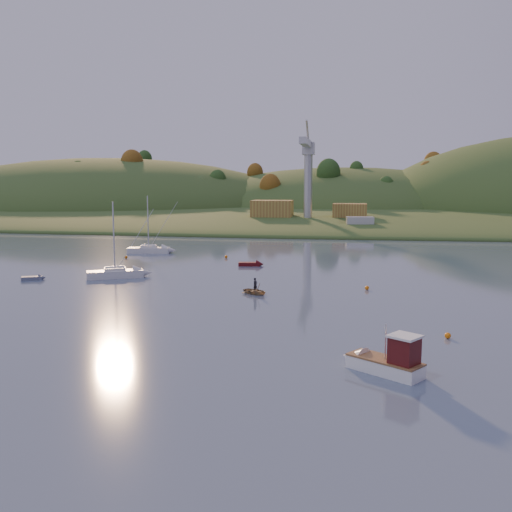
% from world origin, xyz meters
% --- Properties ---
extents(ground, '(500.00, 500.00, 0.00)m').
position_xyz_m(ground, '(0.00, 0.00, 0.00)').
color(ground, '#3D4E64').
rests_on(ground, ground).
extents(far_shore, '(620.00, 220.00, 1.50)m').
position_xyz_m(far_shore, '(0.00, 230.00, 0.00)').
color(far_shore, '#2E4C1E').
rests_on(far_shore, ground).
extents(shore_slope, '(640.00, 150.00, 7.00)m').
position_xyz_m(shore_slope, '(0.00, 165.00, 0.00)').
color(shore_slope, '#2E4C1E').
rests_on(shore_slope, ground).
extents(hill_left, '(170.00, 140.00, 44.00)m').
position_xyz_m(hill_left, '(-90.00, 200.00, 0.00)').
color(hill_left, '#2E4C1E').
rests_on(hill_left, ground).
extents(hill_center, '(140.00, 120.00, 36.00)m').
position_xyz_m(hill_center, '(10.00, 210.00, 0.00)').
color(hill_center, '#2E4C1E').
rests_on(hill_center, ground).
extents(hillside_trees, '(280.00, 50.00, 32.00)m').
position_xyz_m(hillside_trees, '(0.00, 185.00, 0.00)').
color(hillside_trees, '#264619').
rests_on(hillside_trees, ground).
extents(wharf, '(42.00, 16.00, 2.40)m').
position_xyz_m(wharf, '(5.00, 122.00, 1.20)').
color(wharf, slate).
rests_on(wharf, ground).
extents(shed_west, '(11.00, 8.00, 4.80)m').
position_xyz_m(shed_west, '(-8.00, 123.00, 4.80)').
color(shed_west, olive).
rests_on(shed_west, wharf).
extents(shed_east, '(9.00, 7.00, 4.00)m').
position_xyz_m(shed_east, '(13.00, 124.00, 4.40)').
color(shed_east, olive).
rests_on(shed_east, wharf).
extents(dock_crane, '(3.20, 28.00, 20.30)m').
position_xyz_m(dock_crane, '(2.00, 118.39, 17.17)').
color(dock_crane, '#B7B7BC').
rests_on(dock_crane, wharf).
extents(fishing_boat, '(5.87, 4.94, 3.78)m').
position_xyz_m(fishing_boat, '(15.62, 5.22, 0.83)').
color(fishing_boat, white).
rests_on(fishing_boat, ground).
extents(sailboat_near, '(7.36, 5.09, 9.92)m').
position_xyz_m(sailboat_near, '(-16.73, 37.05, 0.67)').
color(sailboat_near, silver).
rests_on(sailboat_near, ground).
extents(sailboat_far, '(7.44, 3.27, 9.97)m').
position_xyz_m(sailboat_far, '(-21.31, 62.12, 0.67)').
color(sailboat_far, silver).
rests_on(sailboat_far, ground).
extents(canoe, '(3.83, 3.57, 0.65)m').
position_xyz_m(canoe, '(3.11, 29.51, 0.32)').
color(canoe, '#A28559').
rests_on(canoe, ground).
extents(paddler, '(0.64, 0.70, 1.60)m').
position_xyz_m(paddler, '(3.11, 29.51, 0.80)').
color(paddler, black).
rests_on(paddler, ground).
extents(red_tender, '(3.84, 1.65, 1.27)m').
position_xyz_m(red_tender, '(-0.60, 50.44, 0.26)').
color(red_tender, '#500B0F').
rests_on(red_tender, ground).
extents(grey_dinghy, '(3.13, 2.27, 1.10)m').
position_xyz_m(grey_dinghy, '(-26.10, 34.10, 0.23)').
color(grey_dinghy, slate).
rests_on(grey_dinghy, ground).
extents(work_vessel, '(15.58, 7.05, 3.87)m').
position_xyz_m(work_vessel, '(15.55, 108.00, 1.38)').
color(work_vessel, slate).
rests_on(work_vessel, ground).
extents(buoy_0, '(0.50, 0.50, 0.50)m').
position_xyz_m(buoy_0, '(21.40, 14.28, 0.25)').
color(buoy_0, orange).
rests_on(buoy_0, ground).
extents(buoy_1, '(0.50, 0.50, 0.50)m').
position_xyz_m(buoy_1, '(15.49, 34.03, 0.25)').
color(buoy_1, orange).
rests_on(buoy_1, ground).
extents(buoy_2, '(0.50, 0.50, 0.50)m').
position_xyz_m(buoy_2, '(-22.49, 54.78, 0.25)').
color(buoy_2, orange).
rests_on(buoy_2, ground).
extents(buoy_3, '(0.50, 0.50, 0.50)m').
position_xyz_m(buoy_3, '(-6.55, 57.95, 0.25)').
color(buoy_3, orange).
rests_on(buoy_3, ground).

